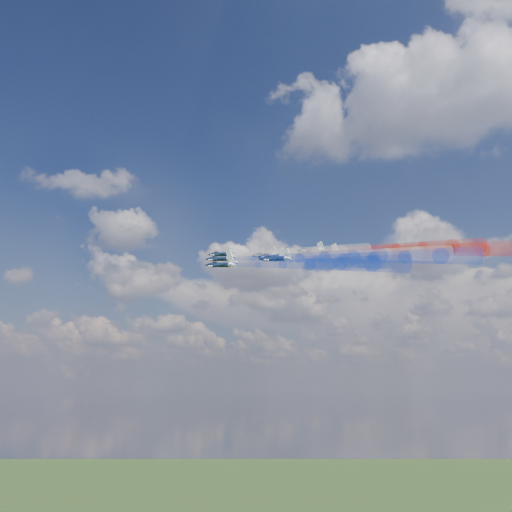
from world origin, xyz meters
The scene contains 16 objects.
jet_lead centered at (7.88, -11.64, 163.17)m, with size 9.34×11.68×3.11m, color black, non-canonical shape.
trail_lead centered at (35.35, -17.70, 159.08)m, with size 3.89×46.55×3.89m, color white, non-canonical shape.
jet_inner_left centered at (15.08, -22.92, 158.60)m, with size 9.34×11.68×3.11m, color black, non-canonical shape.
trail_inner_left centered at (42.55, -28.98, 154.51)m, with size 3.89×46.55×3.89m, color #1737CB, non-canonical shape.
jet_inner_right centered at (20.21, -6.40, 162.46)m, with size 9.34×11.68×3.11m, color black, non-canonical shape.
trail_inner_right centered at (47.68, -12.47, 158.36)m, with size 3.89×46.55×3.89m, color red, non-canonical shape.
jet_outer_left centered at (23.10, -34.37, 153.80)m, with size 9.34×11.68×3.11m, color black, non-canonical shape.
trail_outer_left centered at (50.58, -40.43, 149.71)m, with size 3.89×46.55×3.89m, color #1737CB, non-canonical shape.
jet_center_third centered at (27.47, -15.43, 159.37)m, with size 9.34×11.68×3.11m, color black, non-canonical shape.
trail_center_third centered at (54.95, -21.50, 155.28)m, with size 3.89×46.55×3.89m, color white, non-canonical shape.
jet_outer_right centered at (32.72, -0.74, 163.72)m, with size 9.34×11.68×3.11m, color black, non-canonical shape.
trail_outer_right centered at (60.19, -6.80, 159.62)m, with size 3.89×46.55×3.89m, color red, non-canonical shape.
jet_rear_left centered at (35.03, -27.31, 155.42)m, with size 9.34×11.68×3.11m, color black, non-canonical shape.
trail_rear_left centered at (62.50, -33.38, 151.32)m, with size 3.89×46.55×3.89m, color #1737CB, non-canonical shape.
jet_rear_right centered at (40.70, -9.49, 160.06)m, with size 9.34×11.68×3.11m, color black, non-canonical shape.
trail_rear_right centered at (68.18, -15.55, 155.96)m, with size 3.89×46.55×3.89m, color red, non-canonical shape.
Camera 1 is at (99.70, -148.38, 123.32)m, focal length 38.98 mm.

